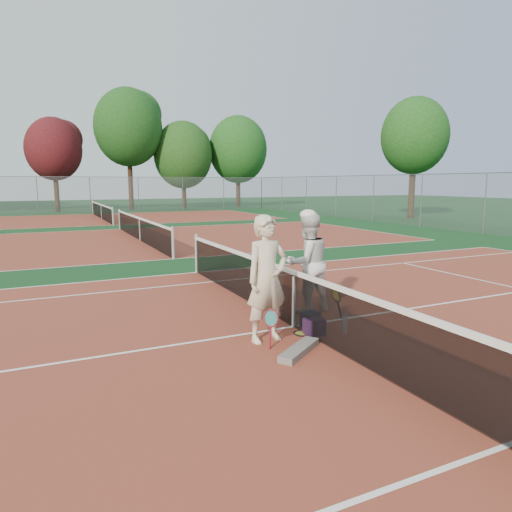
# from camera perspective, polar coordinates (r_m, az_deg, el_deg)

# --- Properties ---
(ground) EXTENTS (130.00, 130.00, 0.00)m
(ground) POSITION_cam_1_polar(r_m,az_deg,el_deg) (8.23, 4.72, -8.82)
(ground) COLOR #0E3516
(ground) RESTS_ON ground
(court_main) EXTENTS (23.77, 10.97, 0.01)m
(court_main) POSITION_cam_1_polar(r_m,az_deg,el_deg) (8.23, 4.72, -8.80)
(court_main) COLOR maroon
(court_main) RESTS_ON ground
(court_far_a) EXTENTS (23.77, 10.97, 0.01)m
(court_far_a) POSITION_cam_1_polar(r_m,az_deg,el_deg) (20.79, -14.26, 1.90)
(court_far_a) COLOR maroon
(court_far_a) RESTS_ON ground
(court_far_b) EXTENTS (23.77, 10.97, 0.01)m
(court_far_b) POSITION_cam_1_polar(r_m,az_deg,el_deg) (34.08, -18.73, 4.44)
(court_far_b) COLOR maroon
(court_far_b) RESTS_ON ground
(net_main) EXTENTS (0.10, 10.98, 1.02)m
(net_main) POSITION_cam_1_polar(r_m,az_deg,el_deg) (8.09, 4.77, -5.38)
(net_main) COLOR black
(net_main) RESTS_ON ground
(net_far_a) EXTENTS (0.10, 10.98, 1.02)m
(net_far_a) POSITION_cam_1_polar(r_m,az_deg,el_deg) (20.74, -14.32, 3.29)
(net_far_a) COLOR black
(net_far_a) RESTS_ON ground
(net_far_b) EXTENTS (0.10, 10.98, 1.02)m
(net_far_b) POSITION_cam_1_polar(r_m,az_deg,el_deg) (34.05, -18.77, 5.29)
(net_far_b) COLOR black
(net_far_b) RESTS_ON ground
(fence_back) EXTENTS (32.00, 0.06, 3.00)m
(fence_back) POSITION_cam_1_polar(r_m,az_deg,el_deg) (40.96, -20.02, 7.19)
(fence_back) COLOR slate
(fence_back) RESTS_ON ground
(player_a) EXTENTS (0.80, 0.58, 2.04)m
(player_a) POSITION_cam_1_polar(r_m,az_deg,el_deg) (7.26, 1.40, -2.88)
(player_a) COLOR beige
(player_a) RESTS_ON ground
(player_b) EXTENTS (0.99, 0.79, 1.96)m
(player_b) POSITION_cam_1_polar(r_m,az_deg,el_deg) (9.00, 6.43, -0.84)
(player_b) COLOR silver
(player_b) RESTS_ON ground
(racket_red) EXTENTS (0.31, 0.28, 0.59)m
(racket_red) POSITION_cam_1_polar(r_m,az_deg,el_deg) (7.17, 1.87, -9.05)
(racket_red) COLOR maroon
(racket_red) RESTS_ON ground
(racket_black_held) EXTENTS (0.24, 0.29, 0.58)m
(racket_black_held) POSITION_cam_1_polar(r_m,az_deg,el_deg) (8.71, 9.94, -5.92)
(racket_black_held) COLOR black
(racket_black_held) RESTS_ON ground
(racket_spare) EXTENTS (0.32, 0.62, 0.03)m
(racket_spare) POSITION_cam_1_polar(r_m,az_deg,el_deg) (7.84, 5.66, -9.63)
(racket_spare) COLOR black
(racket_spare) RESTS_ON ground
(sports_bag_navy) EXTENTS (0.38, 0.32, 0.26)m
(sports_bag_navy) POSITION_cam_1_polar(r_m,az_deg,el_deg) (8.26, 6.82, -7.84)
(sports_bag_navy) COLOR black
(sports_bag_navy) RESTS_ON ground
(sports_bag_purple) EXTENTS (0.37, 0.28, 0.27)m
(sports_bag_purple) POSITION_cam_1_polar(r_m,az_deg,el_deg) (7.82, 7.27, -8.77)
(sports_bag_purple) COLOR black
(sports_bag_purple) RESTS_ON ground
(net_cover_canvas) EXTENTS (0.96, 0.77, 0.11)m
(net_cover_canvas) POSITION_cam_1_polar(r_m,az_deg,el_deg) (7.01, 5.42, -11.64)
(net_cover_canvas) COLOR #615D57
(net_cover_canvas) RESTS_ON ground
(water_bottle) EXTENTS (0.09, 0.09, 0.30)m
(water_bottle) POSITION_cam_1_polar(r_m,az_deg,el_deg) (7.95, 11.03, -8.48)
(water_bottle) COLOR #ADC6DC
(water_bottle) RESTS_ON ground
(tree_back_maroon) EXTENTS (4.70, 4.70, 8.09)m
(tree_back_maroon) POSITION_cam_1_polar(r_m,az_deg,el_deg) (43.95, -23.97, 12.10)
(tree_back_maroon) COLOR #382314
(tree_back_maroon) RESTS_ON ground
(tree_back_3) EXTENTS (6.16, 6.16, 11.06)m
(tree_back_3) POSITION_cam_1_polar(r_m,az_deg,el_deg) (44.86, -15.69, 15.21)
(tree_back_3) COLOR #382314
(tree_back_3) RESTS_ON ground
(tree_back_4) EXTENTS (5.61, 5.61, 8.38)m
(tree_back_4) POSITION_cam_1_polar(r_m,az_deg,el_deg) (45.69, -9.10, 12.35)
(tree_back_4) COLOR #382314
(tree_back_4) RESTS_ON ground
(tree_back_5) EXTENTS (5.91, 5.91, 9.24)m
(tree_back_5) POSITION_cam_1_polar(r_m,az_deg,el_deg) (47.79, -2.26, 13.13)
(tree_back_5) COLOR #382314
(tree_back_5) RESTS_ON ground
(tree_right_1) EXTENTS (4.67, 4.67, 8.48)m
(tree_right_1) POSITION_cam_1_polar(r_m,az_deg,el_deg) (35.06, 19.21, 13.97)
(tree_right_1) COLOR #382314
(tree_right_1) RESTS_ON ground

